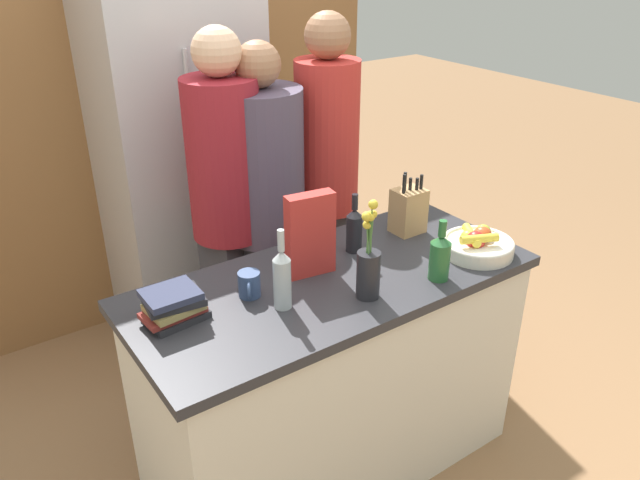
# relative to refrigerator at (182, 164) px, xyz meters

# --- Properties ---
(ground_plane) EXTENTS (14.00, 14.00, 0.00)m
(ground_plane) POSITION_rel_refrigerator_xyz_m (0.01, -1.33, -0.98)
(ground_plane) COLOR #936B47
(kitchen_island) EXTENTS (1.54, 0.68, 0.93)m
(kitchen_island) POSITION_rel_refrigerator_xyz_m (0.01, -1.33, -0.52)
(kitchen_island) COLOR silver
(kitchen_island) RESTS_ON ground_plane
(back_wall_wood) EXTENTS (2.74, 0.12, 2.60)m
(back_wall_wood) POSITION_rel_refrigerator_xyz_m (0.01, 0.36, 0.32)
(back_wall_wood) COLOR olive
(back_wall_wood) RESTS_ON ground_plane
(refrigerator) EXTENTS (0.77, 0.62, 1.96)m
(refrigerator) POSITION_rel_refrigerator_xyz_m (0.00, 0.00, 0.00)
(refrigerator) COLOR #B7B7BC
(refrigerator) RESTS_ON ground_plane
(fruit_bowl) EXTENTS (0.28, 0.28, 0.10)m
(fruit_bowl) POSITION_rel_refrigerator_xyz_m (0.60, -1.50, -0.01)
(fruit_bowl) COLOR silver
(fruit_bowl) RESTS_ON kitchen_island
(knife_block) EXTENTS (0.13, 0.11, 0.27)m
(knife_block) POSITION_rel_refrigerator_xyz_m (0.50, -1.20, 0.04)
(knife_block) COLOR tan
(knife_block) RESTS_ON kitchen_island
(flower_vase) EXTENTS (0.08, 0.08, 0.37)m
(flower_vase) POSITION_rel_refrigerator_xyz_m (0.03, -1.51, 0.06)
(flower_vase) COLOR #232328
(flower_vase) RESTS_ON kitchen_island
(cereal_box) EXTENTS (0.19, 0.09, 0.32)m
(cereal_box) POSITION_rel_refrigerator_xyz_m (-0.04, -1.26, 0.11)
(cereal_box) COLOR red
(cereal_box) RESTS_ON kitchen_island
(coffee_mug) EXTENTS (0.08, 0.11, 0.09)m
(coffee_mug) POSITION_rel_refrigerator_xyz_m (-0.31, -1.27, -0.01)
(coffee_mug) COLOR #334770
(coffee_mug) RESTS_ON kitchen_island
(book_stack) EXTENTS (0.22, 0.17, 0.11)m
(book_stack) POSITION_rel_refrigerator_xyz_m (-0.58, -1.26, 0.00)
(book_stack) COLOR #232328
(book_stack) RESTS_ON kitchen_island
(bottle_oil) EXTENTS (0.08, 0.08, 0.24)m
(bottle_oil) POSITION_rel_refrigerator_xyz_m (0.33, -1.56, 0.04)
(bottle_oil) COLOR #286633
(bottle_oil) RESTS_ON kitchen_island
(bottle_vinegar) EXTENTS (0.06, 0.06, 0.24)m
(bottle_vinegar) POSITION_rel_refrigerator_xyz_m (0.21, -1.21, 0.04)
(bottle_vinegar) COLOR black
(bottle_vinegar) RESTS_ON kitchen_island
(bottle_wine) EXTENTS (0.06, 0.06, 0.29)m
(bottle_wine) POSITION_rel_refrigerator_xyz_m (-0.25, -1.40, 0.06)
(bottle_wine) COLOR #B2BCC1
(bottle_wine) RESTS_ON kitchen_island
(person_at_sink) EXTENTS (0.32, 0.32, 1.75)m
(person_at_sink) POSITION_rel_refrigerator_xyz_m (-0.06, -0.63, 0.01)
(person_at_sink) COLOR #383842
(person_at_sink) RESTS_ON ground_plane
(person_in_blue) EXTENTS (0.37, 0.37, 1.69)m
(person_in_blue) POSITION_rel_refrigerator_xyz_m (0.11, -0.66, -0.04)
(person_in_blue) COLOR #383842
(person_in_blue) RESTS_ON ground_plane
(person_in_red_tee) EXTENTS (0.30, 0.30, 1.77)m
(person_in_red_tee) POSITION_rel_refrigerator_xyz_m (0.46, -0.66, 0.03)
(person_in_red_tee) COLOR #383842
(person_in_red_tee) RESTS_ON ground_plane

